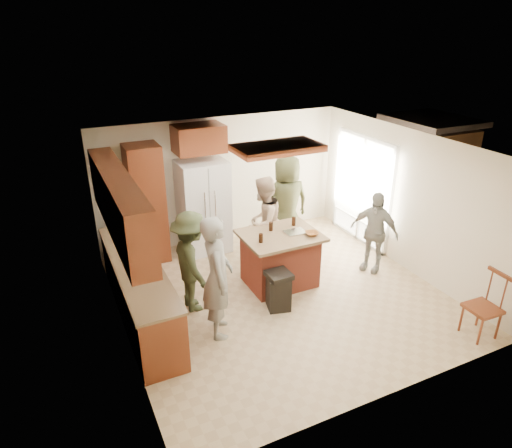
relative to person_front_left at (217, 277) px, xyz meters
name	(u,v)px	position (x,y,z in m)	size (l,w,h in m)	color
room_shell	(418,180)	(5.63, 2.10, -0.05)	(8.00, 5.20, 5.00)	tan
person_front_left	(217,277)	(0.00, 0.00, 0.00)	(0.66, 0.49, 1.82)	gray
person_behind_left	(263,222)	(1.47, 1.53, -0.07)	(0.82, 0.51, 1.69)	tan
person_behind_right	(287,203)	(2.20, 2.00, 0.03)	(0.92, 0.60, 1.87)	#3A3E24
person_side_right	(374,232)	(3.15, 0.53, -0.17)	(0.87, 0.45, 1.49)	gray
person_counter	(192,262)	(-0.13, 0.74, -0.10)	(1.05, 0.49, 1.62)	#313B22
left_cabinetry	(132,262)	(-0.99, 0.86, 0.04)	(0.64, 3.00, 2.30)	maroon
back_wall_units	(160,188)	(-0.07, 2.66, 0.47)	(1.80, 0.60, 2.45)	maroon
refrigerator	(204,207)	(0.71, 2.58, -0.01)	(0.90, 0.76, 1.80)	white
kitchen_island	(280,258)	(1.43, 0.81, -0.44)	(1.28, 1.03, 0.93)	#A73F2B
island_items	(295,231)	(1.65, 0.73, 0.06)	(1.03, 0.62, 0.15)	silver
trash_bin	(279,290)	(1.06, 0.16, -0.59)	(0.41, 0.41, 0.63)	black
spindle_chair	(484,308)	(3.35, -1.68, -0.46)	(0.44, 0.44, 0.99)	maroon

